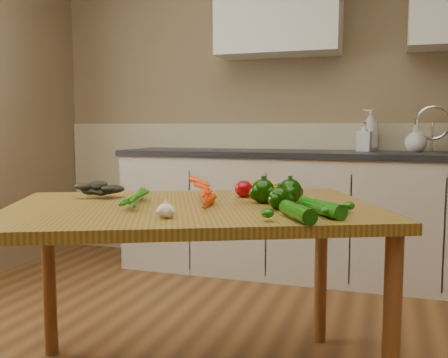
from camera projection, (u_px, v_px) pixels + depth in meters
name	position (u px, v px, depth m)	size (l,w,h in m)	color
room	(171.00, 73.00, 1.66)	(4.04, 5.04, 2.64)	brown
counter_run	(315.00, 213.00, 3.58)	(2.84, 0.64, 1.14)	#BAB19B
upper_cabinets	(365.00, 0.00, 3.46)	(2.15, 0.35, 0.70)	silver
table	(192.00, 226.00, 1.97)	(1.68, 1.43, 0.76)	olive
soap_bottle_a	(370.00, 130.00, 3.58)	(0.11, 0.12, 0.30)	silver
soap_bottle_b	(364.00, 136.00, 3.51)	(0.09, 0.10, 0.21)	silver
soap_bottle_c	(416.00, 138.00, 3.42)	(0.15, 0.15, 0.19)	silver
carrot_bunch	(182.00, 194.00, 2.01)	(0.26, 0.20, 0.07)	#E83B05
leafy_greens	(98.00, 186.00, 2.15)	(0.20, 0.18, 0.10)	black
garlic_bulb	(166.00, 211.00, 1.68)	(0.06, 0.06, 0.05)	white
pepper_a	(263.00, 191.00, 2.01)	(0.10, 0.10, 0.10)	black
pepper_b	(290.00, 191.00, 2.01)	(0.10, 0.10, 0.10)	black
pepper_c	(280.00, 198.00, 1.84)	(0.08, 0.08, 0.08)	black
tomato_a	(244.00, 189.00, 2.18)	(0.08, 0.08, 0.07)	#930208
tomato_b	(251.00, 190.00, 2.21)	(0.06, 0.06, 0.06)	#BB4E04
tomato_c	(273.00, 190.00, 2.18)	(0.06, 0.06, 0.06)	#BB4E04
zucchini_a	(321.00, 208.00, 1.73)	(0.05, 0.05, 0.23)	#0D4907
zucchini_b	(297.00, 212.00, 1.64)	(0.05, 0.05, 0.21)	#0D4907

